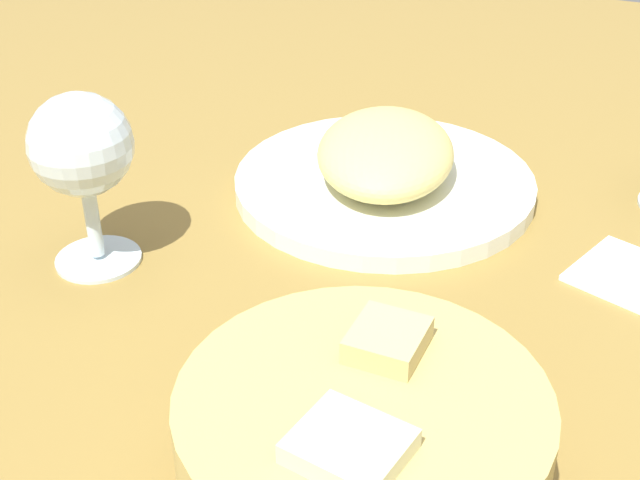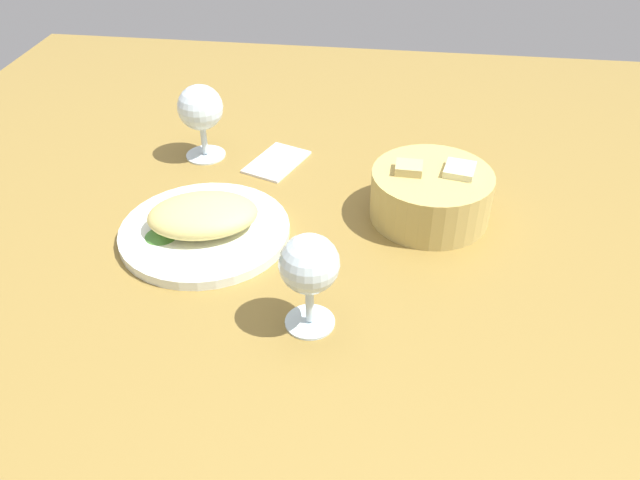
% 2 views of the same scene
% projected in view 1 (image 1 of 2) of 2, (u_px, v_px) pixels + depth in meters
% --- Properties ---
extents(ground_plane, '(1.40, 1.40, 0.02)m').
position_uv_depth(ground_plane, '(422.00, 282.00, 0.61)').
color(ground_plane, olive).
extents(plate, '(0.24, 0.24, 0.01)m').
position_uv_depth(plate, '(384.00, 184.00, 0.70)').
color(plate, white).
rests_on(plate, ground_plane).
extents(omelette, '(0.17, 0.14, 0.04)m').
position_uv_depth(omelette, '(386.00, 152.00, 0.68)').
color(omelette, '#D6C36F').
rests_on(omelette, plate).
extents(lettuce_garnish, '(0.04, 0.04, 0.02)m').
position_uv_depth(lettuce_garnish, '(374.00, 135.00, 0.74)').
color(lettuce_garnish, '#457E31').
rests_on(lettuce_garnish, plate).
extents(bread_basket, '(0.17, 0.17, 0.08)m').
position_uv_depth(bread_basket, '(362.00, 453.00, 0.41)').
color(bread_basket, tan).
rests_on(bread_basket, ground_plane).
extents(wine_glass_near, '(0.07, 0.07, 0.12)m').
position_uv_depth(wine_glass_near, '(82.00, 153.00, 0.57)').
color(wine_glass_near, silver).
rests_on(wine_glass_near, ground_plane).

